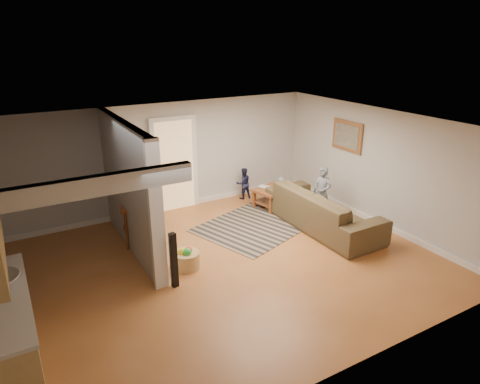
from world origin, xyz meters
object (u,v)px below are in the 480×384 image
Objects in this scene: toy_basket at (186,259)px; speaker_left at (174,260)px; child at (320,216)px; toddler at (243,198)px; tv_console at (136,201)px; sofa at (321,227)px; coffee_table at (278,191)px; speaker_right at (124,204)px.

speaker_left is at bearing -131.67° from toy_basket.
toddler is at bearing -173.78° from child.
sofa is at bearing -3.54° from tv_console.
tv_console reaches higher than toy_basket.
coffee_table is 3.53m from toy_basket.
toddler is at bearing 14.46° from sofa.
speaker_right is (-3.60, 2.31, 0.46)m from sofa.
speaker_left reaches higher than coffee_table.
coffee_table is 2.78× the size of toy_basket.
speaker_left is 4.11m from child.
speaker_right reaches higher than sofa.
speaker_right is 1.15× the size of toddler.
sofa is 2.41× the size of child.
child is 2.09m from toddler.
coffee_table is at bearing 19.02° from speaker_left.
speaker_right is 4.39m from child.
toy_basket is 0.40× the size of child.
toddler is (-0.50, 0.78, -0.36)m from coffee_table.
toddler is at bearing 34.62° from tv_console.
child is (0.45, -1.08, -0.36)m from coffee_table.
coffee_table is 0.99m from toddler.
coffee_table is 0.92× the size of tv_console.
speaker_right is at bearing 57.22° from sofa.
tv_console is 1.47× the size of speaker_left.
toy_basket is (-3.20, -0.14, 0.17)m from sofa.
speaker_left is (-3.50, -2.12, 0.12)m from coffee_table.
child reaches higher than toy_basket.
coffee_table is 1.22m from child.
tv_console reaches higher than child.
toddler is (3.00, 2.90, -0.48)m from speaker_left.
toy_basket is at bearing -151.65° from coffee_table.
tv_console reaches higher than speaker_right.
speaker_left reaches higher than toy_basket.
speaker_left reaches higher than sofa.
sofa is 6.01× the size of toy_basket.
sofa is 3.52× the size of toddler.
tv_console reaches higher than sofa.
sofa is 3.08× the size of speaker_right.
speaker_right is at bearing 77.79° from speaker_left.
speaker_left is at bearing -148.77° from coffee_table.
toddler is (-0.60, 2.31, 0.00)m from sofa.
sofa is 4.30m from speaker_right.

